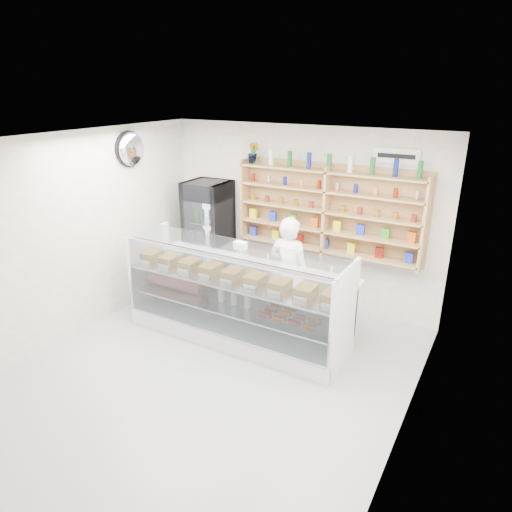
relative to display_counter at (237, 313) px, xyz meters
The scene contains 8 objects.
room 1.40m from the display_counter, 78.06° to the right, with size 5.00×5.00×5.00m.
display_counter is the anchor object (origin of this frame).
shop_worker 0.94m from the display_counter, 56.70° to the left, with size 0.60×0.40×1.65m, color white.
drinks_cooler 1.86m from the display_counter, 137.44° to the left, with size 0.70×0.68×1.87m.
wall_shelving 1.99m from the display_counter, 63.62° to the left, with size 2.84×0.28×1.33m.
potted_plant 2.50m from the display_counter, 111.45° to the left, with size 0.18×0.15×0.33m, color #1E6626.
security_mirror 2.88m from the display_counter, behind, with size 0.15×0.50×0.50m, color silver.
wall_sign 3.04m from the display_counter, 43.88° to the left, with size 0.62×0.03×0.20m, color white.
Camera 1 is at (2.84, -3.85, 3.35)m, focal length 32.00 mm.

